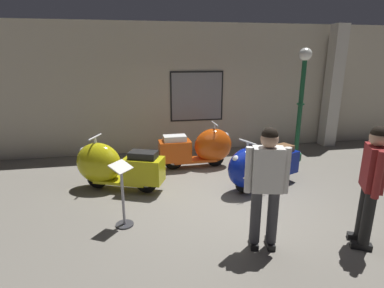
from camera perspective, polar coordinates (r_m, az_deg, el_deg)
The scene contains 9 objects.
ground_plane at distance 5.71m, azimuth 5.75°, elevation -10.73°, with size 60.00×60.00×0.00m, color slate.
showroom_back_wall at distance 8.47m, azimuth 0.49°, elevation 10.12°, with size 18.00×0.63×3.37m.
scooter_0 at distance 6.24m, azimuth -14.46°, elevation -3.93°, with size 1.81×1.13×1.07m.
scooter_1 at distance 7.24m, azimuth 1.80°, elevation -0.67°, with size 1.73×0.58×1.05m.
scooter_2 at distance 6.20m, azimuth 12.06°, elevation -4.06°, with size 1.74×1.08×1.03m.
lamppost at distance 7.95m, azimuth 19.43°, elevation 7.79°, with size 0.30×0.30×2.73m.
visitor_0 at distance 4.18m, azimuth 13.56°, elevation -6.60°, with size 0.57×0.34×1.71m.
visitor_1 at distance 4.76m, azimuth 30.14°, elevation -5.58°, with size 0.39×0.53×1.71m.
info_stanchion at distance 4.93m, azimuth -12.57°, elevation -10.09°, with size 0.37×0.39×1.03m.
Camera 1 is at (-1.49, -4.87, 2.58)m, focal length 28.98 mm.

